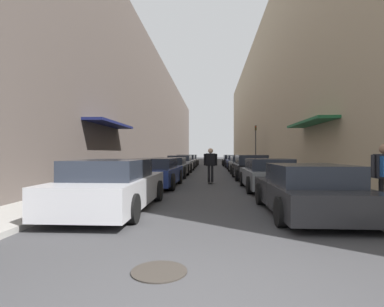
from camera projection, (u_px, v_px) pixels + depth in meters
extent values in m
plane|color=#38383A|center=(210.00, 168.00, 29.43)|extent=(147.69, 147.69, 0.00)
cube|color=gray|center=(175.00, 164.00, 36.42)|extent=(1.80, 67.13, 0.12)
cube|color=gray|center=(246.00, 165.00, 35.84)|extent=(1.80, 67.13, 0.12)
cube|color=#564C47|center=(152.00, 118.00, 36.59)|extent=(4.00, 67.13, 11.50)
cube|color=#141947|center=(110.00, 124.00, 14.67)|extent=(1.00, 4.80, 0.12)
cube|color=tan|center=(271.00, 102.00, 35.63)|extent=(4.00, 67.13, 15.07)
cube|color=#1E6038|center=(311.00, 123.00, 14.03)|extent=(1.00, 4.80, 0.12)
cube|color=#B7B7BC|center=(114.00, 190.00, 7.78)|extent=(1.89, 4.75, 0.67)
cube|color=#232833|center=(111.00, 169.00, 7.54)|extent=(1.65, 2.48, 0.46)
cylinder|color=black|center=(101.00, 190.00, 9.30)|extent=(0.18, 0.63, 0.63)
cylinder|color=black|center=(158.00, 191.00, 9.18)|extent=(0.18, 0.63, 0.63)
cylinder|color=black|center=(49.00, 208.00, 6.37)|extent=(0.18, 0.63, 0.63)
cylinder|color=black|center=(133.00, 209.00, 6.25)|extent=(0.18, 0.63, 0.63)
cube|color=navy|center=(156.00, 175.00, 13.09)|extent=(1.89, 4.45, 0.64)
cube|color=#232833|center=(155.00, 163.00, 12.86)|extent=(1.63, 2.33, 0.42)
cylinder|color=black|center=(144.00, 176.00, 14.51)|extent=(0.18, 0.67, 0.67)
cylinder|color=black|center=(180.00, 177.00, 14.39)|extent=(0.18, 0.67, 0.67)
cylinder|color=black|center=(128.00, 182.00, 11.78)|extent=(0.18, 0.67, 0.67)
cylinder|color=black|center=(172.00, 182.00, 11.66)|extent=(0.18, 0.67, 0.67)
cube|color=#515459|center=(171.00, 169.00, 18.30)|extent=(2.01, 4.27, 0.58)
cube|color=#232833|center=(170.00, 161.00, 18.09)|extent=(1.74, 2.23, 0.42)
cylinder|color=black|center=(159.00, 170.00, 19.68)|extent=(0.18, 0.72, 0.72)
cylinder|color=black|center=(188.00, 170.00, 19.55)|extent=(0.18, 0.72, 0.72)
cylinder|color=black|center=(151.00, 172.00, 17.06)|extent=(0.18, 0.72, 0.72)
cylinder|color=black|center=(184.00, 173.00, 16.93)|extent=(0.18, 0.72, 0.72)
cube|color=#B7B7BC|center=(180.00, 165.00, 23.71)|extent=(1.90, 4.79, 0.66)
cube|color=#232833|center=(180.00, 158.00, 23.47)|extent=(1.66, 2.49, 0.42)
cylinder|color=black|center=(172.00, 166.00, 25.24)|extent=(0.18, 0.70, 0.70)
cylinder|color=black|center=(193.00, 166.00, 25.12)|extent=(0.18, 0.70, 0.70)
cylinder|color=black|center=(166.00, 168.00, 22.29)|extent=(0.18, 0.70, 0.70)
cylinder|color=black|center=(191.00, 168.00, 22.17)|extent=(0.18, 0.70, 0.70)
cube|color=#B7B7BC|center=(186.00, 163.00, 29.37)|extent=(1.82, 4.47, 0.65)
cube|color=#232833|center=(186.00, 157.00, 29.15)|extent=(1.59, 2.33, 0.45)
cylinder|color=black|center=(179.00, 164.00, 30.81)|extent=(0.18, 0.72, 0.72)
cylinder|color=black|center=(196.00, 164.00, 30.69)|extent=(0.18, 0.72, 0.72)
cylinder|color=black|center=(176.00, 165.00, 28.05)|extent=(0.18, 0.72, 0.72)
cylinder|color=black|center=(194.00, 165.00, 27.94)|extent=(0.18, 0.72, 0.72)
cube|color=#B7B7BC|center=(190.00, 162.00, 34.61)|extent=(1.82, 4.18, 0.56)
cube|color=#232833|center=(190.00, 157.00, 34.40)|extent=(1.60, 2.18, 0.53)
cylinder|color=black|center=(183.00, 162.00, 35.96)|extent=(0.18, 0.64, 0.64)
cylinder|color=black|center=(198.00, 162.00, 35.84)|extent=(0.18, 0.64, 0.64)
cylinder|color=black|center=(181.00, 163.00, 33.38)|extent=(0.18, 0.64, 0.64)
cylinder|color=black|center=(197.00, 163.00, 33.26)|extent=(0.18, 0.64, 0.64)
cube|color=#232326|center=(307.00, 195.00, 7.20)|extent=(1.89, 4.16, 0.58)
cube|color=#232833|center=(310.00, 174.00, 6.99)|extent=(1.66, 2.17, 0.46)
cylinder|color=black|center=(260.00, 194.00, 8.55)|extent=(0.18, 0.60, 0.60)
cylinder|color=black|center=(326.00, 195.00, 8.42)|extent=(0.18, 0.60, 0.60)
cylinder|color=black|center=(281.00, 212.00, 5.98)|extent=(0.18, 0.60, 0.60)
cylinder|color=black|center=(375.00, 213.00, 5.86)|extent=(0.18, 0.60, 0.60)
cube|color=gray|center=(268.00, 178.00, 11.96)|extent=(1.85, 4.06, 0.63)
cube|color=#232833|center=(268.00, 164.00, 11.75)|extent=(1.60, 2.12, 0.44)
cylinder|color=black|center=(242.00, 179.00, 13.26)|extent=(0.18, 0.63, 0.63)
cylinder|color=black|center=(282.00, 179.00, 13.15)|extent=(0.18, 0.63, 0.63)
cylinder|color=black|center=(249.00, 185.00, 10.77)|extent=(0.18, 0.63, 0.63)
cylinder|color=black|center=(299.00, 185.00, 10.65)|extent=(0.18, 0.63, 0.63)
cube|color=black|center=(251.00, 170.00, 16.79)|extent=(1.83, 4.05, 0.67)
cube|color=#232833|center=(251.00, 160.00, 16.59)|extent=(1.58, 2.12, 0.52)
cylinder|color=black|center=(234.00, 172.00, 18.09)|extent=(0.18, 0.60, 0.60)
cylinder|color=black|center=(262.00, 172.00, 17.98)|extent=(0.18, 0.60, 0.60)
cylinder|color=black|center=(237.00, 175.00, 15.61)|extent=(0.18, 0.60, 0.60)
cylinder|color=black|center=(270.00, 176.00, 15.49)|extent=(0.18, 0.60, 0.60)
cube|color=gray|center=(242.00, 166.00, 22.01)|extent=(1.79, 4.66, 0.66)
cube|color=#232833|center=(242.00, 159.00, 21.78)|extent=(1.55, 2.43, 0.42)
cylinder|color=black|center=(229.00, 167.00, 23.50)|extent=(0.18, 0.68, 0.68)
cylinder|color=black|center=(251.00, 167.00, 23.38)|extent=(0.18, 0.68, 0.68)
cylinder|color=black|center=(231.00, 169.00, 20.63)|extent=(0.18, 0.68, 0.68)
cylinder|color=black|center=(256.00, 169.00, 20.52)|extent=(0.18, 0.68, 0.68)
cube|color=navy|center=(236.00, 163.00, 28.06)|extent=(1.80, 4.71, 0.66)
cube|color=#232833|center=(236.00, 157.00, 27.82)|extent=(1.57, 2.45, 0.42)
cylinder|color=black|center=(226.00, 165.00, 29.57)|extent=(0.18, 0.63, 0.63)
cylinder|color=black|center=(244.00, 165.00, 29.45)|extent=(0.18, 0.63, 0.63)
cylinder|color=black|center=(228.00, 166.00, 26.66)|extent=(0.18, 0.63, 0.63)
cylinder|color=black|center=(247.00, 166.00, 26.55)|extent=(0.18, 0.63, 0.63)
cube|color=black|center=(231.00, 162.00, 33.75)|extent=(1.97, 4.45, 0.59)
cube|color=#232833|center=(231.00, 157.00, 33.53)|extent=(1.71, 2.32, 0.48)
cylinder|color=black|center=(223.00, 163.00, 35.18)|extent=(0.18, 0.65, 0.65)
cylinder|color=black|center=(239.00, 163.00, 35.06)|extent=(0.18, 0.65, 0.65)
cylinder|color=black|center=(223.00, 163.00, 32.45)|extent=(0.18, 0.65, 0.65)
cylinder|color=black|center=(241.00, 163.00, 32.32)|extent=(0.18, 0.65, 0.65)
cube|color=black|center=(211.00, 182.00, 14.42)|extent=(0.20, 0.78, 0.02)
cylinder|color=beige|center=(209.00, 182.00, 14.67)|extent=(0.03, 0.06, 0.06)
cylinder|color=beige|center=(212.00, 182.00, 14.66)|extent=(0.03, 0.06, 0.06)
cylinder|color=beige|center=(209.00, 183.00, 14.17)|extent=(0.03, 0.06, 0.06)
cylinder|color=beige|center=(212.00, 183.00, 14.16)|extent=(0.03, 0.06, 0.06)
cylinder|color=black|center=(209.00, 174.00, 14.42)|extent=(0.12, 0.12, 0.78)
cylinder|color=black|center=(212.00, 174.00, 14.41)|extent=(0.12, 0.12, 0.78)
cube|color=black|center=(211.00, 160.00, 14.42)|extent=(0.47, 0.21, 0.60)
sphere|color=beige|center=(211.00, 151.00, 14.41)|extent=(0.25, 0.25, 0.25)
cylinder|color=black|center=(205.00, 160.00, 14.43)|extent=(0.09, 0.09, 0.57)
cylinder|color=black|center=(216.00, 160.00, 14.40)|extent=(0.09, 0.09, 0.57)
cylinder|color=#332D28|center=(159.00, 271.00, 3.72)|extent=(0.70, 0.70, 0.02)
cylinder|color=#2D2D2D|center=(256.00, 146.00, 28.44)|extent=(0.10, 0.10, 3.96)
cube|color=#332D0F|center=(256.00, 128.00, 28.44)|extent=(0.16, 0.16, 0.45)
sphere|color=red|center=(256.00, 127.00, 28.35)|extent=(0.11, 0.11, 0.11)
cylinder|color=black|center=(381.00, 194.00, 7.12)|extent=(0.11, 0.11, 0.75)
cylinder|color=#232328|center=(373.00, 166.00, 7.13)|extent=(0.09, 0.09, 0.55)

